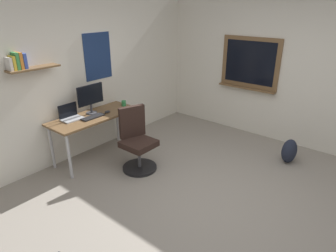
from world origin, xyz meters
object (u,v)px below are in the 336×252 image
(coffee_mug, at_px, (124,103))
(backpack, at_px, (289,151))
(laptop, at_px, (71,116))
(office_chair, at_px, (137,143))
(computer_mouse, at_px, (107,112))
(monitor_primary, at_px, (90,97))
(keyboard, at_px, (93,117))
(desk, at_px, (94,120))

(coffee_mug, xyz_separation_m, backpack, (1.20, -2.46, -0.58))
(laptop, xyz_separation_m, backpack, (2.13, -2.62, -0.59))
(office_chair, distance_m, computer_mouse, 0.75)
(office_chair, height_order, coffee_mug, office_chair)
(monitor_primary, distance_m, keyboard, 0.33)
(desk, height_order, computer_mouse, computer_mouse)
(keyboard, bearing_deg, coffee_mug, 4.20)
(office_chair, height_order, monitor_primary, monitor_primary)
(office_chair, relative_size, computer_mouse, 9.13)
(desk, relative_size, backpack, 3.66)
(desk, relative_size, computer_mouse, 13.65)
(monitor_primary, xyz_separation_m, computer_mouse, (0.17, -0.16, -0.25))
(desk, distance_m, coffee_mug, 0.62)
(desk, bearing_deg, laptop, 156.29)
(monitor_primary, distance_m, backpack, 3.23)
(monitor_primary, relative_size, keyboard, 1.25)
(monitor_primary, relative_size, coffee_mug, 5.04)
(office_chair, height_order, keyboard, office_chair)
(coffee_mug, bearing_deg, computer_mouse, -172.89)
(desk, distance_m, keyboard, 0.13)
(coffee_mug, bearing_deg, office_chair, -120.73)
(computer_mouse, bearing_deg, coffee_mug, 7.11)
(desk, distance_m, monitor_primary, 0.36)
(desk, distance_m, backpack, 3.11)
(desk, relative_size, keyboard, 3.84)
(desk, height_order, backpack, desk)
(keyboard, xyz_separation_m, computer_mouse, (0.28, 0.00, 0.01))
(desk, xyz_separation_m, coffee_mug, (0.61, -0.02, 0.12))
(computer_mouse, height_order, backpack, computer_mouse)
(desk, height_order, laptop, laptop)
(desk, relative_size, laptop, 4.58)
(desk, height_order, office_chair, office_chair)
(coffee_mug, bearing_deg, backpack, -64.01)
(desk, bearing_deg, office_chair, -76.51)
(laptop, distance_m, coffee_mug, 0.94)
(office_chair, distance_m, keyboard, 0.79)
(laptop, distance_m, computer_mouse, 0.57)
(monitor_primary, bearing_deg, keyboard, -122.99)
(keyboard, distance_m, computer_mouse, 0.28)
(laptop, distance_m, monitor_primary, 0.42)
(office_chair, xyz_separation_m, computer_mouse, (0.03, 0.67, 0.34))
(computer_mouse, distance_m, backpack, 2.94)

